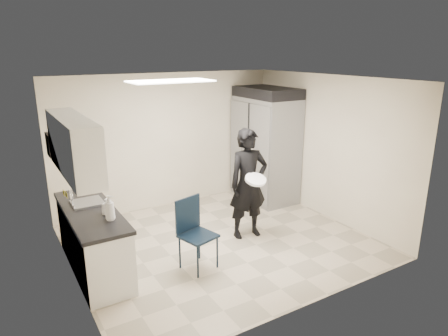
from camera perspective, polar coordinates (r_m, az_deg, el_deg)
floor at (r=6.62m, az=-0.52°, el=-10.49°), size 4.50×4.50×0.00m
ceiling at (r=5.91m, az=-0.59°, el=12.58°), size 4.50×4.50×0.00m
back_wall at (r=7.88m, az=-7.98°, el=3.86°), size 4.50×0.00×4.50m
left_wall at (r=5.41m, az=-21.57°, el=-3.08°), size 0.00×4.00×4.00m
right_wall at (r=7.50m, az=14.45°, el=2.85°), size 0.00×4.00×4.00m
ceiling_panel at (r=6.00m, az=-7.64°, el=12.20°), size 1.20×0.60×0.02m
lower_counter at (r=5.97m, az=-18.16°, el=-9.94°), size 0.60×1.90×0.86m
countertop at (r=5.79m, az=-18.56°, el=-5.90°), size 0.64×1.95×0.05m
sink at (r=6.03m, az=-18.91°, el=-5.19°), size 0.42×0.40×0.14m
faucet at (r=5.94m, az=-20.92°, el=-4.16°), size 0.02×0.02×0.24m
upper_cabinets at (r=5.49m, az=-20.73°, el=3.00°), size 0.35×1.80×0.75m
towel_dispenser at (r=6.64m, az=-23.00°, el=3.13°), size 0.22×0.30×0.35m
notice_sticker_left at (r=5.53m, az=-21.60°, el=-3.54°), size 0.00×0.12×0.07m
notice_sticker_right at (r=5.73m, az=-21.92°, el=-3.31°), size 0.00×0.12×0.07m
commercial_fridge at (r=8.21m, az=5.96°, el=2.67°), size 0.80×1.35×2.10m
fridge_compressor at (r=8.02m, az=6.20°, el=10.67°), size 0.80×1.35×0.20m
folding_chair at (r=5.69m, az=-3.70°, el=-9.68°), size 0.54×0.54×1.00m
man_tuxedo at (r=6.51m, az=3.49°, el=-2.28°), size 0.72×0.53×1.82m
bucket_lid at (r=6.25m, az=4.54°, el=-1.64°), size 0.38×0.38×0.04m
soap_bottle_a at (r=5.31m, az=-16.01°, el=-5.49°), size 0.18×0.18×0.33m
soap_bottle_b at (r=5.53m, az=-16.40°, el=-5.25°), size 0.14×0.14×0.22m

